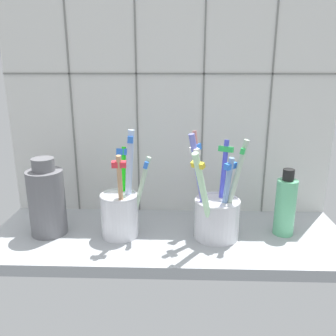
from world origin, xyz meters
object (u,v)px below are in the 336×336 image
Objects in this scene: toothbrush_cup_left at (121,210)px; ceramic_vase at (46,200)px; soap_bottle at (285,206)px; toothbrush_cup_right at (216,212)px.

toothbrush_cup_left is 1.36× the size of ceramic_vase.
toothbrush_cup_left reaches higher than ceramic_vase.
ceramic_vase is 1.15× the size of soap_bottle.
toothbrush_cup_right is 12.55cm from soap_bottle.
soap_bottle is (12.42, 1.70, 0.70)cm from toothbrush_cup_right.
toothbrush_cup_left is 1.57× the size of soap_bottle.
soap_bottle is (29.20, 1.57, 0.59)cm from toothbrush_cup_left.
toothbrush_cup_right reaches higher than ceramic_vase.
toothbrush_cup_left is at bearing -176.91° from soap_bottle.
ceramic_vase reaches higher than soap_bottle.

